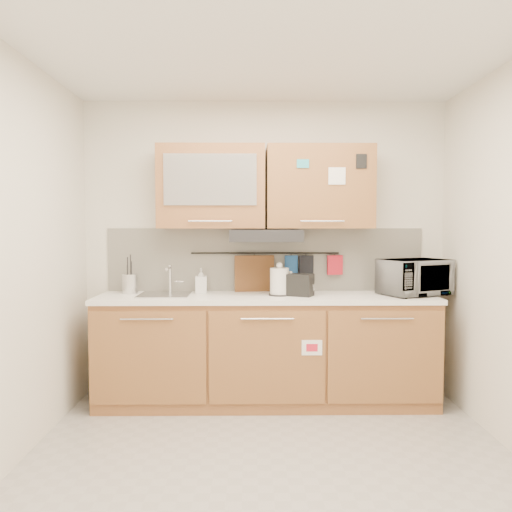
{
  "coord_description": "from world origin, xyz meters",
  "views": [
    {
      "loc": [
        -0.13,
        -2.96,
        1.49
      ],
      "look_at": [
        -0.09,
        1.05,
        1.26
      ],
      "focal_mm": 35.0,
      "sensor_mm": 36.0,
      "label": 1
    }
  ],
  "objects": [
    {
      "name": "utensil_crock",
      "position": [
        -1.16,
        1.31,
        1.01
      ],
      "size": [
        0.17,
        0.17,
        0.34
      ],
      "rotation": [
        0.0,
        0.0,
        -0.38
      ],
      "color": "silver",
      "rests_on": "countertop"
    },
    {
      "name": "range_hood",
      "position": [
        0.0,
        1.25,
        1.42
      ],
      "size": [
        0.6,
        0.46,
        0.1
      ],
      "primitive_type": "cube",
      "color": "black",
      "rests_on": "upper_cabinets"
    },
    {
      "name": "sink",
      "position": [
        -0.85,
        1.21,
        0.92
      ],
      "size": [
        0.42,
        0.4,
        0.26
      ],
      "color": "silver",
      "rests_on": "countertop"
    },
    {
      "name": "base_cabinet",
      "position": [
        0.0,
        1.19,
        0.41
      ],
      "size": [
        2.8,
        0.64,
        0.88
      ],
      "color": "#A36339",
      "rests_on": "floor"
    },
    {
      "name": "soap_bottle",
      "position": [
        -0.56,
        1.34,
        1.03
      ],
      "size": [
        0.1,
        0.11,
        0.22
      ],
      "primitive_type": "imported",
      "rotation": [
        0.0,
        0.0,
        0.08
      ],
      "color": "#999999",
      "rests_on": "countertop"
    },
    {
      "name": "cutting_board",
      "position": [
        -0.1,
        1.44,
        1.02
      ],
      "size": [
        0.35,
        0.08,
        0.43
      ],
      "primitive_type": "cube",
      "rotation": [
        0.0,
        0.0,
        0.15
      ],
      "color": "brown",
      "rests_on": "utensil_rail"
    },
    {
      "name": "kettle",
      "position": [
        0.11,
        1.18,
        1.03
      ],
      "size": [
        0.21,
        0.2,
        0.28
      ],
      "rotation": [
        0.0,
        0.0,
        0.35
      ],
      "color": "silver",
      "rests_on": "countertop"
    },
    {
      "name": "pot_holder",
      "position": [
        0.62,
        1.44,
        1.15
      ],
      "size": [
        0.14,
        0.05,
        0.17
      ],
      "primitive_type": "cube",
      "rotation": [
        0.0,
        0.0,
        0.2
      ],
      "color": "#B31726",
      "rests_on": "utensil_rail"
    },
    {
      "name": "wall_left",
      "position": [
        -1.6,
        0.0,
        1.3
      ],
      "size": [
        0.0,
        3.0,
        3.0
      ],
      "primitive_type": "plane",
      "rotation": [
        1.57,
        0.0,
        1.57
      ],
      "color": "silver",
      "rests_on": "ground"
    },
    {
      "name": "oven_mitt",
      "position": [
        0.23,
        1.44,
        1.15
      ],
      "size": [
        0.12,
        0.05,
        0.19
      ],
      "primitive_type": "cube",
      "rotation": [
        0.0,
        0.0,
        0.23
      ],
      "color": "#1F4E92",
      "rests_on": "utensil_rail"
    },
    {
      "name": "microwave",
      "position": [
        1.25,
        1.2,
        1.07
      ],
      "size": [
        0.64,
        0.56,
        0.3
      ],
      "primitive_type": "imported",
      "rotation": [
        0.0,
        0.0,
        0.42
      ],
      "color": "#999999",
      "rests_on": "countertop"
    },
    {
      "name": "toaster",
      "position": [
        0.27,
        1.16,
        1.01
      ],
      "size": [
        0.28,
        0.23,
        0.18
      ],
      "rotation": [
        0.0,
        0.0,
        -0.43
      ],
      "color": "black",
      "rests_on": "countertop"
    },
    {
      "name": "utensil_rail",
      "position": [
        0.0,
        1.45,
        1.26
      ],
      "size": [
        1.3,
        0.02,
        0.02
      ],
      "primitive_type": "cylinder",
      "rotation": [
        0.0,
        1.57,
        0.0
      ],
      "color": "black",
      "rests_on": "backsplash"
    },
    {
      "name": "upper_cabinets",
      "position": [
        -0.0,
        1.32,
        1.83
      ],
      "size": [
        1.82,
        0.37,
        0.7
      ],
      "color": "#A36339",
      "rests_on": "wall_back"
    },
    {
      "name": "ceiling",
      "position": [
        0.0,
        0.0,
        2.6
      ],
      "size": [
        3.2,
        3.2,
        0.0
      ],
      "primitive_type": "plane",
      "rotation": [
        3.14,
        0.0,
        0.0
      ],
      "color": "white",
      "rests_on": "wall_back"
    },
    {
      "name": "wall_back",
      "position": [
        0.0,
        1.5,
        1.3
      ],
      "size": [
        3.2,
        0.0,
        3.2
      ],
      "primitive_type": "plane",
      "rotation": [
        1.57,
        0.0,
        0.0
      ],
      "color": "silver",
      "rests_on": "ground"
    },
    {
      "name": "floor",
      "position": [
        0.0,
        0.0,
        0.0
      ],
      "size": [
        3.2,
        3.2,
        0.0
      ],
      "primitive_type": "plane",
      "color": "#9E9993",
      "rests_on": "ground"
    },
    {
      "name": "dark_pouch",
      "position": [
        0.36,
        1.44,
        1.14
      ],
      "size": [
        0.13,
        0.05,
        0.2
      ],
      "primitive_type": "cube",
      "rotation": [
        0.0,
        0.0,
        0.09
      ],
      "color": "black",
      "rests_on": "utensil_rail"
    },
    {
      "name": "backsplash",
      "position": [
        0.0,
        1.49,
        1.2
      ],
      "size": [
        2.8,
        0.02,
        0.56
      ],
      "primitive_type": "cube",
      "color": "silver",
      "rests_on": "countertop"
    },
    {
      "name": "countertop",
      "position": [
        0.0,
        1.19,
        0.9
      ],
      "size": [
        2.82,
        0.62,
        0.04
      ],
      "primitive_type": "cube",
      "color": "white",
      "rests_on": "base_cabinet"
    }
  ]
}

